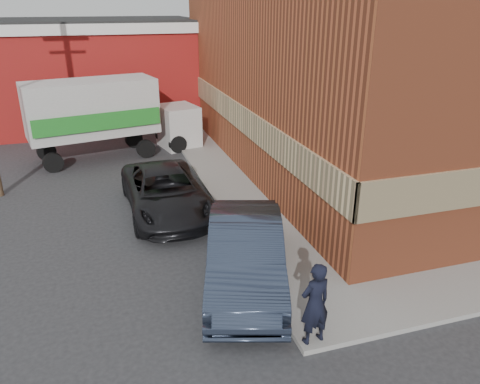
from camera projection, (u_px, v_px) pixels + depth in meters
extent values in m
plane|color=#28282B|center=(291.00, 300.00, 10.94)|extent=(90.00, 90.00, 0.00)
cube|color=#A04729|center=(399.00, 52.00, 19.52)|extent=(14.00, 18.00, 9.00)
cube|color=#DABB86|center=(238.00, 116.00, 18.42)|extent=(0.08, 18.16, 1.00)
cube|color=gray|center=(218.00, 171.00, 19.03)|extent=(1.80, 18.00, 0.12)
cube|color=maroon|center=(52.00, 78.00, 26.01)|extent=(16.00, 8.00, 5.00)
cube|color=silver|center=(44.00, 26.00, 24.97)|extent=(16.30, 8.30, 0.50)
cube|color=black|center=(43.00, 20.00, 24.85)|extent=(16.00, 8.00, 0.10)
imported|color=black|center=(315.00, 304.00, 9.13)|extent=(0.71, 0.52, 1.79)
imported|color=#2A3346|center=(246.00, 254.00, 11.29)|extent=(3.17, 5.35, 1.66)
imported|color=black|center=(165.00, 192.00, 15.23)|extent=(2.54, 5.29, 1.45)
cube|color=beige|center=(91.00, 108.00, 19.90)|extent=(5.67, 3.19, 2.32)
cube|color=#227F25|center=(99.00, 121.00, 19.16)|extent=(5.06, 1.08, 0.71)
cube|color=beige|center=(170.00, 128.00, 21.95)|extent=(1.97, 2.25, 1.96)
cylinder|color=black|center=(53.00, 163.00, 19.00)|extent=(0.84, 0.43, 0.80)
cylinder|color=black|center=(46.00, 151.00, 20.44)|extent=(0.84, 0.43, 0.80)
cylinder|color=black|center=(146.00, 149.00, 20.77)|extent=(0.84, 0.43, 0.80)
cylinder|color=black|center=(134.00, 139.00, 22.21)|extent=(0.84, 0.43, 0.80)
cylinder|color=black|center=(178.00, 144.00, 21.45)|extent=(0.84, 0.43, 0.80)
cylinder|color=black|center=(164.00, 135.00, 22.89)|extent=(0.84, 0.43, 0.80)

